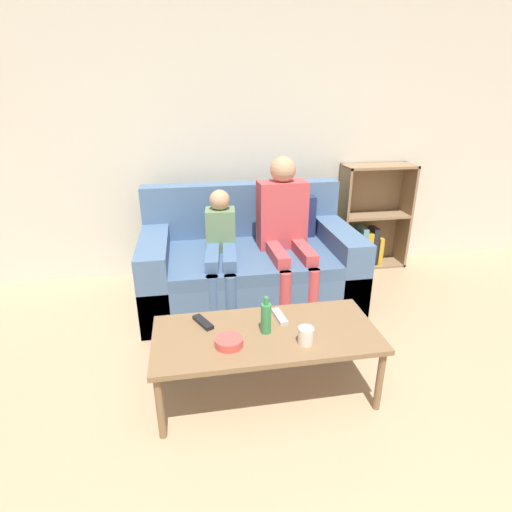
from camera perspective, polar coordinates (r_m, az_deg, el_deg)
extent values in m
cube|color=beige|center=(3.78, -1.80, 16.97)|extent=(12.00, 0.06, 2.60)
cube|color=#4C6B93|center=(3.39, -0.95, -3.45)|extent=(1.73, 1.00, 0.36)
cube|color=#466288|center=(3.22, -0.73, -0.49)|extent=(1.29, 0.82, 0.10)
cube|color=#4C6B93|center=(3.59, -2.03, 6.73)|extent=(1.73, 0.18, 0.47)
cube|color=#4C6B93|center=(3.32, -13.99, -2.30)|extent=(0.22, 1.00, 0.62)
cube|color=#4C6B93|center=(3.52, 11.27, -0.57)|extent=(0.22, 1.00, 0.62)
cube|color=navy|center=(3.55, 5.50, 5.57)|extent=(0.36, 0.12, 0.36)
cube|color=#8E7051|center=(4.00, 12.21, 5.25)|extent=(0.02, 0.28, 1.02)
cube|color=#8E7051|center=(4.29, 20.45, 5.47)|extent=(0.02, 0.28, 1.02)
cube|color=#8E7051|center=(4.25, 15.74, 5.89)|extent=(0.68, 0.02, 1.02)
cube|color=#8E7051|center=(4.30, 15.76, -0.97)|extent=(0.68, 0.28, 0.02)
cube|color=#8E7051|center=(4.13, 16.50, 5.65)|extent=(0.63, 0.28, 0.02)
cube|color=#8E7051|center=(4.03, 17.25, 12.16)|extent=(0.68, 0.28, 0.02)
cube|color=#6699A8|center=(4.10, 12.37, 1.36)|extent=(0.04, 0.22, 0.39)
cube|color=gold|center=(4.13, 13.11, 1.09)|extent=(0.06, 0.21, 0.35)
cube|color=#2D7A4C|center=(4.16, 13.96, 1.07)|extent=(0.05, 0.19, 0.34)
cube|color=#6699A8|center=(4.17, 14.74, 1.46)|extent=(0.06, 0.20, 0.39)
cube|color=gold|center=(4.20, 15.51, 1.16)|extent=(0.06, 0.17, 0.34)
cube|color=#232328|center=(4.22, 16.34, 1.46)|extent=(0.06, 0.16, 0.38)
cube|color=gold|center=(4.27, 16.97, 0.90)|extent=(0.04, 0.18, 0.28)
cylinder|color=brown|center=(2.19, -13.55, -20.32)|extent=(0.04, 0.04, 0.38)
cylinder|color=brown|center=(2.39, 17.24, -16.65)|extent=(0.04, 0.04, 0.38)
cylinder|color=brown|center=(2.57, -13.03, -12.97)|extent=(0.04, 0.04, 0.38)
cylinder|color=brown|center=(2.74, 12.72, -10.52)|extent=(0.04, 0.04, 0.38)
cube|color=brown|center=(2.28, 1.44, -11.16)|extent=(1.26, 0.57, 0.03)
cylinder|color=#C6474C|center=(2.98, 4.13, -6.32)|extent=(0.09, 0.09, 0.46)
cylinder|color=#C6474C|center=(3.04, 8.07, -5.87)|extent=(0.09, 0.09, 0.46)
cube|color=#C6474C|center=(3.09, 2.97, 0.38)|extent=(0.11, 0.45, 0.09)
cube|color=#C6474C|center=(3.15, 6.78, 0.68)|extent=(0.11, 0.45, 0.09)
cube|color=#C6474C|center=(3.28, 3.71, 5.92)|extent=(0.40, 0.21, 0.55)
sphere|color=tan|center=(3.20, 3.88, 12.21)|extent=(0.20, 0.20, 0.20)
cylinder|color=#476693|center=(2.93, -6.13, -6.95)|extent=(0.10, 0.10, 0.46)
cylinder|color=#476693|center=(2.92, -3.60, -6.88)|extent=(0.10, 0.10, 0.46)
cube|color=#476693|center=(3.04, -6.22, -0.07)|extent=(0.14, 0.46, 0.09)
cube|color=#476693|center=(3.04, -3.81, 0.00)|extent=(0.14, 0.46, 0.09)
cube|color=#66845B|center=(3.24, -5.06, 3.78)|extent=(0.25, 0.22, 0.34)
sphere|color=tan|center=(3.17, -5.21, 7.96)|extent=(0.16, 0.16, 0.16)
cylinder|color=silver|center=(2.17, 7.12, -11.22)|extent=(0.08, 0.08, 0.09)
cube|color=#B7B7BC|center=(2.40, 3.38, -8.61)|extent=(0.07, 0.17, 0.02)
cube|color=black|center=(2.36, -7.58, -9.36)|extent=(0.12, 0.17, 0.02)
cylinder|color=#DB4C47|center=(2.16, -3.89, -12.14)|extent=(0.15, 0.15, 0.05)
cylinder|color=#33844C|center=(2.23, 1.43, -8.90)|extent=(0.06, 0.06, 0.18)
cylinder|color=#33844C|center=(2.17, 1.46, -6.42)|extent=(0.03, 0.03, 0.04)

